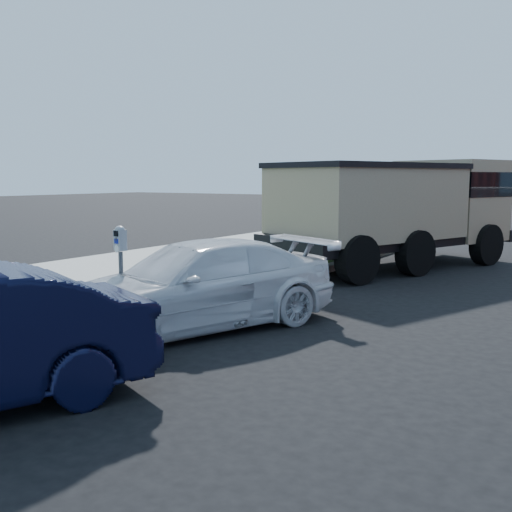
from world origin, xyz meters
The scene contains 5 objects.
ground centered at (0.00, 0.00, 0.00)m, with size 120.00×120.00×0.00m, color black.
streetside centered at (-5.57, 2.00, 0.07)m, with size 6.12×50.00×0.15m.
parking_meter centered at (-2.78, -0.43, 1.12)m, with size 0.21×0.17×1.36m.
white_wagon centered at (-1.90, 0.27, 0.63)m, with size 1.76×4.32×1.25m, color silver.
dump_truck centered at (-1.50, 7.69, 1.47)m, with size 4.61×7.08×2.61m.
Camera 1 is at (3.38, -6.51, 2.17)m, focal length 42.00 mm.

